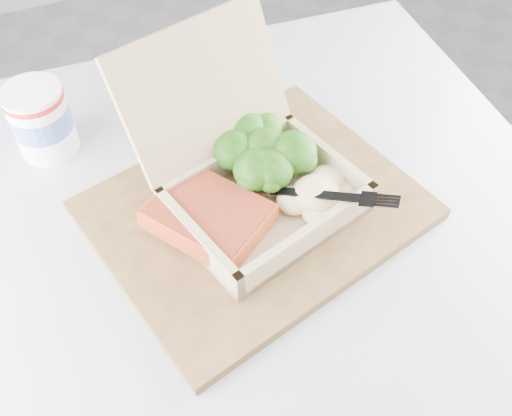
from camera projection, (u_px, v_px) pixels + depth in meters
name	position (u px, v px, depth m)	size (l,w,h in m)	color
cafe_table	(266.00, 288.00, 0.83)	(0.77, 0.77, 0.71)	black
serving_tray	(256.00, 210.00, 0.68)	(0.36, 0.29, 0.02)	brown
takeout_container	(245.00, 167.00, 0.65)	(0.26, 0.28, 0.18)	tan
salmon_fillet	(208.00, 216.00, 0.63)	(0.09, 0.12, 0.03)	#E15C2C
broccoli_pile	(264.00, 154.00, 0.68)	(0.13, 0.13, 0.05)	#347319
mashed_potatoes	(316.00, 194.00, 0.65)	(0.09, 0.08, 0.03)	beige
plastic_fork	(298.00, 190.00, 0.64)	(0.12, 0.11, 0.03)	black
paper_cup	(41.00, 119.00, 0.72)	(0.08, 0.08, 0.10)	white
receipt	(237.00, 114.00, 0.80)	(0.07, 0.13, 0.00)	white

